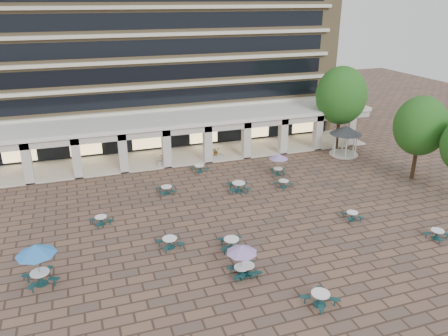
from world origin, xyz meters
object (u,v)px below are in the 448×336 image
at_px(picnic_table_0, 170,242).
at_px(picnic_table_1, 231,243).
at_px(picnic_table_2, 320,298).
at_px(planter_left, 164,160).
at_px(gazebo, 346,133).
at_px(planter_right, 216,154).

xyz_separation_m(picnic_table_0, picnic_table_1, (3.90, -1.48, 0.02)).
xyz_separation_m(picnic_table_1, picnic_table_2, (2.68, -6.98, 0.00)).
xyz_separation_m(picnic_table_2, planter_left, (-3.80, 23.90, 0.09)).
xyz_separation_m(picnic_table_1, gazebo, (17.77, 13.82, 1.94)).
distance_m(gazebo, planter_left, 19.23).
relative_size(picnic_table_0, planter_right, 1.27).
bearing_deg(picnic_table_2, planter_right, 67.71).
relative_size(gazebo, planter_left, 2.29).
bearing_deg(picnic_table_1, planter_right, 85.10).
bearing_deg(picnic_table_0, planter_left, 66.47).
height_order(picnic_table_0, planter_left, planter_left).
bearing_deg(gazebo, picnic_table_2, -125.96).
bearing_deg(planter_left, picnic_table_0, -100.22).
height_order(picnic_table_1, gazebo, gazebo).
height_order(gazebo, planter_right, gazebo).
distance_m(picnic_table_1, planter_left, 16.95).
bearing_deg(planter_right, picnic_table_1, -104.35).
bearing_deg(picnic_table_0, planter_right, 48.64).
bearing_deg(planter_right, picnic_table_0, -118.05).
bearing_deg(gazebo, picnic_table_0, -150.35).
distance_m(picnic_table_2, planter_left, 24.20).
relative_size(picnic_table_1, planter_left, 1.29).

